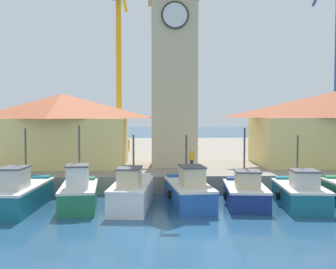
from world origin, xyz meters
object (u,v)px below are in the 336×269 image
object	(u,v)px
fishing_boat_mid_right	(189,191)
warehouse_left	(63,129)
fishing_boat_center	(132,192)
clock_tower	(174,57)
fishing_boat_left_inner	(21,194)
fishing_boat_right_inner	(245,193)
dock_worker_near_tower	(192,160)
fishing_boat_right_outer	(300,193)
port_crane_far	(336,76)
fishing_boat_mid_left	(79,193)
port_crane_near	(119,82)

from	to	relation	value
fishing_boat_mid_right	warehouse_left	bearing A→B (deg)	133.85
fishing_boat_center	clock_tower	xyz separation A→B (m)	(2.64, 8.52, 8.22)
fishing_boat_mid_right	warehouse_left	distance (m)	12.69
fishing_boat_left_inner	fishing_boat_right_inner	size ratio (longest dim) A/B	1.22
fishing_boat_mid_right	dock_worker_near_tower	world-z (taller)	fishing_boat_mid_right
fishing_boat_right_inner	clock_tower	world-z (taller)	clock_tower
fishing_boat_right_outer	port_crane_far	world-z (taller)	port_crane_far
fishing_boat_right_inner	fishing_boat_left_inner	bearing A→B (deg)	-178.23
fishing_boat_mid_left	clock_tower	distance (m)	12.99
fishing_boat_mid_left	fishing_boat_center	world-z (taller)	fishing_boat_mid_left
fishing_boat_right_inner	fishing_boat_mid_left	bearing A→B (deg)	-178.87
port_crane_near	port_crane_far	size ratio (longest dim) A/B	0.93
fishing_boat_right_outer	dock_worker_near_tower	xyz separation A→B (m)	(-5.15, 4.94, 1.19)
fishing_boat_mid_left	fishing_boat_mid_right	world-z (taller)	fishing_boat_mid_left
port_crane_far	dock_worker_near_tower	world-z (taller)	port_crane_far
fishing_boat_mid_right	port_crane_near	size ratio (longest dim) A/B	0.28
fishing_boat_center	fishing_boat_mid_right	distance (m)	3.01
fishing_boat_left_inner	fishing_boat_center	size ratio (longest dim) A/B	1.02
fishing_boat_mid_right	warehouse_left	world-z (taller)	warehouse_left
fishing_boat_left_inner	fishing_boat_right_outer	world-z (taller)	fishing_boat_left_inner
fishing_boat_mid_right	dock_worker_near_tower	size ratio (longest dim) A/B	3.22
fishing_boat_right_inner	clock_tower	xyz separation A→B (m)	(-3.32, 8.34, 8.32)
fishing_boat_right_outer	port_crane_near	xyz separation A→B (m)	(-11.03, 20.82, 7.43)
warehouse_left	port_crane_near	xyz separation A→B (m)	(3.26, 11.35, 4.38)
fishing_boat_left_inner	warehouse_left	xyz separation A→B (m)	(0.01, 9.45, 2.98)
fishing_boat_mid_left	fishing_boat_center	xyz separation A→B (m)	(2.71, -0.00, 0.01)
fishing_boat_left_inner	clock_tower	size ratio (longest dim) A/B	0.32
fishing_boat_mid_left	fishing_boat_right_inner	bearing A→B (deg)	1.13
fishing_boat_right_inner	warehouse_left	size ratio (longest dim) A/B	0.45
fishing_boat_mid_left	port_crane_far	bearing A→B (deg)	38.69
warehouse_left	fishing_boat_left_inner	bearing A→B (deg)	-90.08
clock_tower	port_crane_near	bearing A→B (deg)	112.17
port_crane_near	dock_worker_near_tower	bearing A→B (deg)	-69.68
fishing_boat_right_outer	clock_tower	xyz separation A→B (m)	(-6.09, 8.72, 8.29)
fishing_boat_mid_left	fishing_boat_center	bearing A→B (deg)	-0.06
fishing_boat_right_inner	fishing_boat_right_outer	world-z (taller)	fishing_boat_right_inner
fishing_boat_right_outer	dock_worker_near_tower	bearing A→B (deg)	136.14
fishing_boat_mid_right	fishing_boat_right_inner	world-z (taller)	fishing_boat_right_inner
fishing_boat_right_inner	fishing_boat_center	bearing A→B (deg)	-178.33
dock_worker_near_tower	fishing_boat_right_inner	bearing A→B (deg)	-62.59
clock_tower	port_crane_far	size ratio (longest dim) A/B	0.84
fishing_boat_center	fishing_boat_right_inner	world-z (taller)	fishing_boat_right_inner
fishing_boat_right_inner	clock_tower	bearing A→B (deg)	111.68
port_crane_near	dock_worker_near_tower	world-z (taller)	port_crane_near
port_crane_far	dock_worker_near_tower	xyz separation A→B (m)	(-15.34, -12.58, -6.64)
fishing_boat_right_outer	warehouse_left	bearing A→B (deg)	146.47
fishing_boat_mid_left	fishing_boat_mid_right	xyz separation A→B (m)	(5.69, 0.38, -0.02)
fishing_boat_mid_left	clock_tower	bearing A→B (deg)	57.85
port_crane_near	port_crane_far	distance (m)	21.47
fishing_boat_mid_left	port_crane_near	world-z (taller)	port_crane_near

